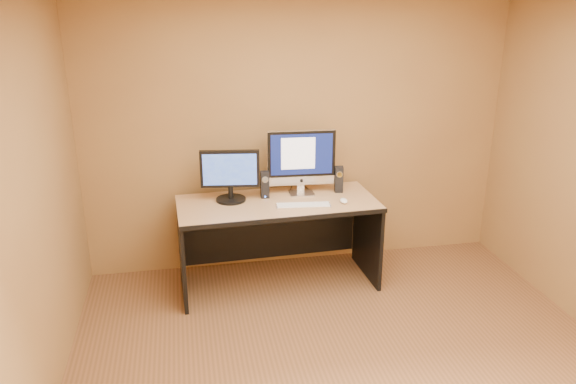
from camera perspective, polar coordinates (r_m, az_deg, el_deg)
name	(u,v)px	position (r m, az deg, el deg)	size (l,w,h in m)	color
walls	(367,209)	(3.43, 8.07, -1.71)	(4.00, 4.00, 2.60)	olive
desk	(278,244)	(5.07, -1.02, -5.27)	(1.74, 0.76, 0.81)	tan
imac	(302,162)	(5.02, 1.41, 3.04)	(0.62, 0.23, 0.60)	silver
second_monitor	(230,176)	(4.90, -5.90, 1.64)	(0.52, 0.26, 0.46)	black
speaker_left	(265,185)	(4.99, -2.37, 0.76)	(0.07, 0.08, 0.24)	black
speaker_right	(339,179)	(5.15, 5.19, 1.30)	(0.07, 0.08, 0.24)	black
keyboard	(303,205)	(4.81, 1.58, -1.35)	(0.47, 0.13, 0.02)	silver
mouse	(344,201)	(4.91, 5.68, -0.87)	(0.06, 0.11, 0.04)	white
cable_a	(309,190)	(5.21, 2.14, 0.24)	(0.01, 0.01, 0.24)	black
cable_b	(291,189)	(5.21, 0.26, 0.26)	(0.01, 0.01, 0.20)	black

